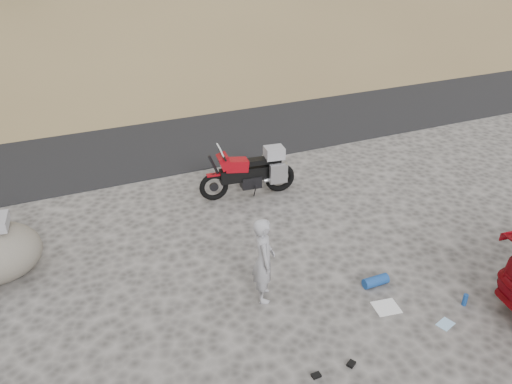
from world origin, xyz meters
TOP-DOWN VIEW (x-y plane):
  - ground at (0.00, 0.00)m, footprint 140.00×140.00m
  - road at (0.00, 9.00)m, footprint 120.00×7.00m
  - motorcycle at (0.61, 3.70)m, footprint 2.41×0.86m
  - man at (-0.72, 0.11)m, footprint 0.56×0.69m
  - gear_white_cloth at (1.14, -1.03)m, footprint 0.49×0.45m
  - gear_blue_mat at (1.32, -0.44)m, footprint 0.49×0.20m
  - gear_bottle at (2.45, -1.52)m, footprint 0.11×0.11m
  - gear_glove_a at (-0.74, -1.85)m, footprint 0.14×0.10m
  - gear_glove_b at (-0.14, -1.87)m, footprint 0.17×0.15m
  - gear_blue_cloth at (1.81, -1.77)m, footprint 0.34×0.29m

SIDE VIEW (x-z plane):
  - ground at x=0.00m, z-range 0.00..0.00m
  - road at x=0.00m, z-range -0.03..0.03m
  - man at x=-0.72m, z-range -0.82..0.82m
  - gear_blue_cloth at x=1.81m, z-range 0.00..0.01m
  - gear_white_cloth at x=1.14m, z-range 0.00..0.01m
  - gear_glove_a at x=-0.74m, z-range 0.00..0.04m
  - gear_glove_b at x=-0.14m, z-range 0.00..0.04m
  - gear_blue_mat at x=1.32m, z-range 0.00..0.20m
  - gear_bottle at x=2.45m, z-range 0.00..0.23m
  - motorcycle at x=0.61m, z-range -0.10..1.33m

